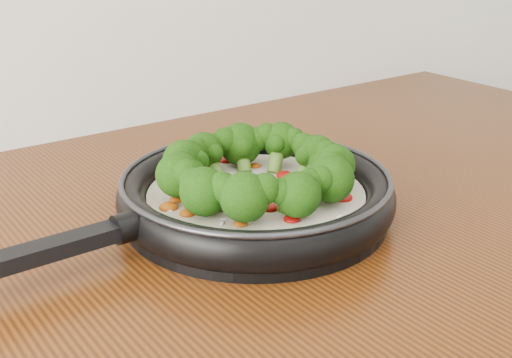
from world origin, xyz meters
TOP-DOWN VIEW (x-y plane):
  - skillet at (-0.01, 1.06)m, footprint 0.52×0.34m

SIDE VIEW (x-z plane):
  - skillet at x=-0.01m, z-range 0.89..0.98m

